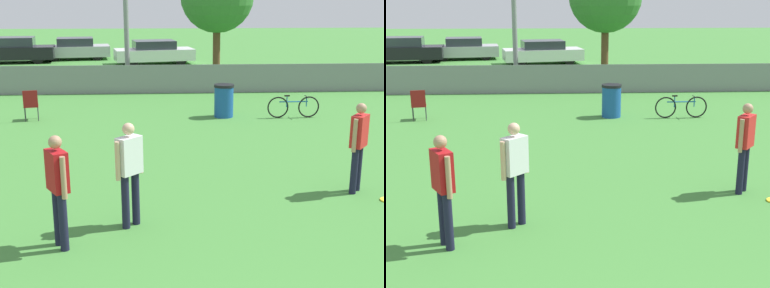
# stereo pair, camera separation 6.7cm
# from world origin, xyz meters

# --- Properties ---
(fence_backline) EXTENTS (19.74, 0.07, 1.21)m
(fence_backline) POSITION_xyz_m (0.00, 18.00, 0.55)
(fence_backline) COLOR gray
(fence_backline) RESTS_ON ground_plane
(player_defender_red) EXTENTS (0.43, 0.46, 1.75)m
(player_defender_red) POSITION_xyz_m (2.38, 6.97, 1.01)
(player_defender_red) COLOR #191933
(player_defender_red) RESTS_ON ground_plane
(player_receiver_white) EXTENTS (0.44, 0.45, 1.75)m
(player_receiver_white) POSITION_xyz_m (-1.86, 5.64, 1.01)
(player_receiver_white) COLOR #191933
(player_receiver_white) RESTS_ON ground_plane
(player_thrower_red) EXTENTS (0.40, 0.50, 1.75)m
(player_thrower_red) POSITION_xyz_m (-2.87, 4.92, 1.01)
(player_thrower_red) COLOR #191933
(player_thrower_red) RESTS_ON ground_plane
(folding_chair_sideline) EXTENTS (0.51, 0.51, 0.94)m
(folding_chair_sideline) POSITION_xyz_m (-5.24, 13.54, 0.53)
(folding_chair_sideline) COLOR #333338
(folding_chair_sideline) RESTS_ON ground_plane
(bicycle_sideline) EXTENTS (1.64, 0.44, 0.71)m
(bicycle_sideline) POSITION_xyz_m (2.78, 13.46, 0.35)
(bicycle_sideline) COLOR black
(bicycle_sideline) RESTS_ON ground_plane
(trash_bin) EXTENTS (0.62, 0.62, 1.02)m
(trash_bin) POSITION_xyz_m (0.64, 13.72, 0.51)
(trash_bin) COLOR #194C99
(trash_bin) RESTS_ON ground_plane
(parked_car_dark) EXTENTS (4.61, 2.27, 1.42)m
(parked_car_dark) POSITION_xyz_m (-9.50, 28.26, 0.70)
(parked_car_dark) COLOR black
(parked_car_dark) RESTS_ON ground_plane
(parked_car_silver) EXTENTS (4.18, 2.39, 1.27)m
(parked_car_silver) POSITION_xyz_m (-6.27, 29.67, 0.62)
(parked_car_silver) COLOR black
(parked_car_silver) RESTS_ON ground_plane
(parked_car_white) EXTENTS (4.55, 2.57, 1.29)m
(parked_car_white) POSITION_xyz_m (-1.62, 27.21, 0.64)
(parked_car_white) COLOR black
(parked_car_white) RESTS_ON ground_plane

